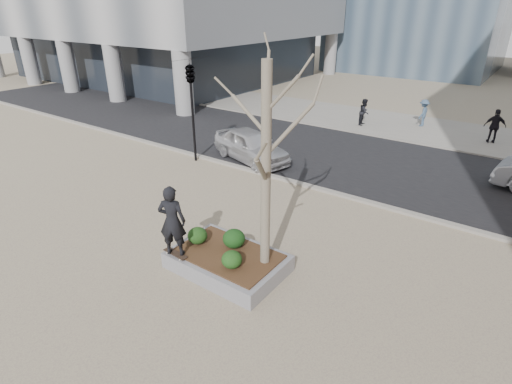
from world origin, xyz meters
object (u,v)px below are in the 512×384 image
Objects in this scene: planter at (228,262)px; skateboard at (176,254)px; skateboarder at (172,221)px; police_car at (251,145)px.

skateboard is at bearing -142.74° from planter.
police_car is (-3.32, 7.91, -0.76)m from skateboarder.
skateboard is 0.40× the size of skateboarder.
planter is 1.41m from skateboard.
skateboard is (-1.10, -0.84, 0.26)m from planter.
planter is 0.72× the size of police_car.
planter is at bearing -170.74° from skateboarder.
police_car reaches higher than skateboard.
police_car is (-4.42, 7.07, 0.51)m from planter.
skateboarder is (0.00, 0.00, 1.01)m from skateboard.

